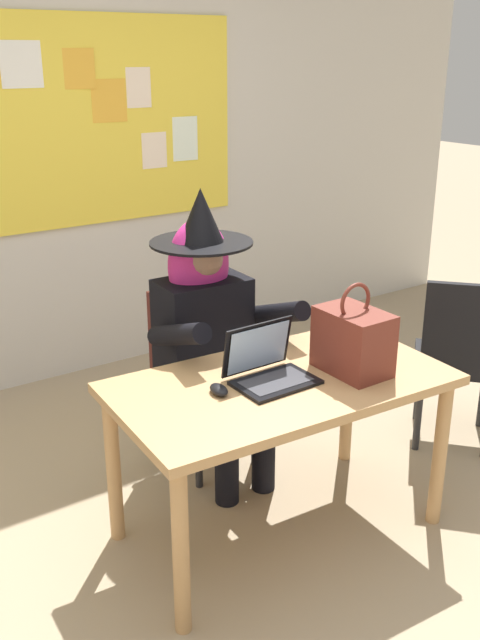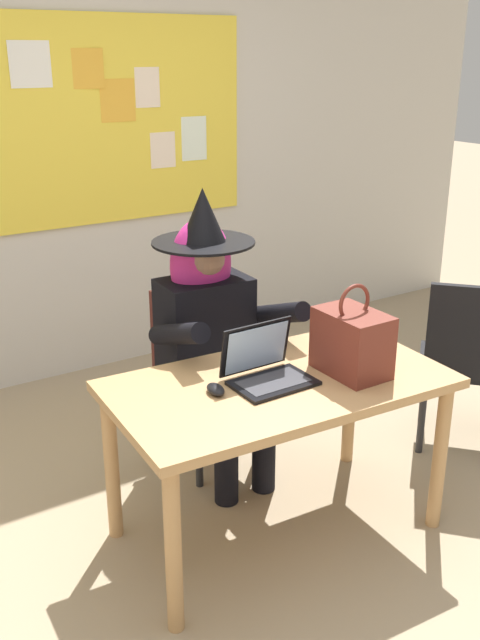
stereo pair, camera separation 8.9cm
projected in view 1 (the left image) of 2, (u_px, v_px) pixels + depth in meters
ground_plane at (273, 551)px, 2.97m from camera, size 24.00×24.00×0.00m
wall_back_bulletin at (49, 141)px, 4.14m from camera, size 6.69×2.26×2.89m
desk_main at (281, 399)px, 2.89m from camera, size 1.39×0.81×0.71m
chair_at_desk at (196, 366)px, 3.52m from camera, size 0.44×0.44×0.88m
person_costumed at (209, 320)px, 3.33m from camera, size 0.61×0.71×1.37m
laptop at (269, 368)px, 2.84m from camera, size 0.32×0.26×0.22m
computer_mouse at (219, 390)px, 2.73m from camera, size 0.07×0.11×0.03m
handbag at (353, 340)px, 2.89m from camera, size 0.20×0.30×0.38m
chair_extra_corner at (459, 353)px, 3.59m from camera, size 0.59×0.59×0.92m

